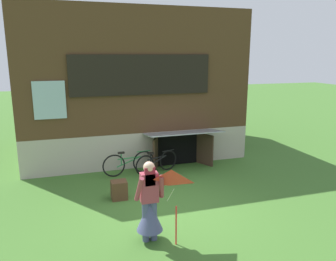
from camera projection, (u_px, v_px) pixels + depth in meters
ground_plane at (171, 206)px, 8.12m from camera, size 60.00×60.00×0.00m
log_house at (126, 83)px, 12.88m from camera, size 7.48×6.56×5.09m
person at (150, 208)px, 6.48m from camera, size 0.61×0.53×1.64m
kite at (172, 187)px, 6.01m from camera, size 0.79×0.75×1.54m
bicycle_black at (157, 162)px, 10.35m from camera, size 1.46×0.54×0.70m
bicycle_green at (129, 163)px, 10.19m from camera, size 1.65×0.22×0.75m
wooden_crate at (119, 190)px, 8.48m from camera, size 0.40×0.34×0.48m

